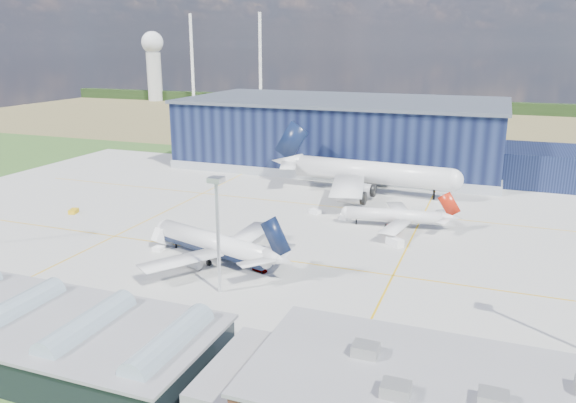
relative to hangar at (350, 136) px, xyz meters
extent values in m
plane|color=#264A1B|center=(-2.81, -94.80, -11.62)|extent=(600.00, 600.00, 0.00)
cube|color=gray|center=(-2.81, -84.80, -11.59)|extent=(220.00, 160.00, 0.06)
cube|color=#E3AB0B|center=(-2.81, -104.80, -11.54)|extent=(180.00, 0.40, 0.02)
cube|color=#E3AB0B|center=(-2.81, -59.80, -11.54)|extent=(180.00, 0.40, 0.02)
cube|color=#E3AB0B|center=(-32.81, -84.80, -11.54)|extent=(0.40, 120.00, 0.02)
cube|color=#E3AB0B|center=(37.19, -84.80, -11.54)|extent=(0.40, 120.00, 0.02)
cube|color=olive|center=(-2.81, 125.20, -11.62)|extent=(600.00, 220.00, 0.01)
cube|color=black|center=(-2.81, 205.20, -7.62)|extent=(600.00, 8.00, 8.00)
cylinder|color=white|center=(-182.81, 195.20, 23.38)|extent=(2.40, 2.40, 70.00)
cylinder|color=white|center=(-122.81, 195.20, 23.38)|extent=(2.40, 2.40, 70.00)
cylinder|color=silver|center=(-222.81, 200.20, 8.38)|extent=(12.00, 12.00, 40.00)
sphere|color=white|center=(-222.81, 200.20, 36.38)|extent=(18.00, 18.00, 18.00)
cube|color=black|center=(-2.81, 0.20, 0.88)|extent=(120.00, 60.00, 25.00)
cube|color=#949AA1|center=(-2.81, 0.20, -10.02)|extent=(121.00, 61.00, 3.20)
cube|color=#4E5563|center=(-2.81, 0.20, 13.88)|extent=(122.00, 62.00, 1.20)
cube|color=black|center=(69.19, -4.80, -5.62)|extent=(24.00, 30.00, 12.00)
cube|color=gray|center=(52.19, -154.80, -2.42)|extent=(46.00, 23.00, 0.50)
cube|color=black|center=(52.19, -143.60, -8.62)|extent=(44.00, 0.40, 1.40)
cube|color=black|center=(52.19, -143.60, -5.12)|extent=(44.00, 0.40, 1.40)
cube|color=#A3A39E|center=(42.19, -152.80, -1.52)|extent=(3.20, 2.60, 1.60)
cube|color=#A3A39E|center=(57.19, -157.80, -1.52)|extent=(3.20, 2.60, 1.60)
cube|color=#A3A39E|center=(47.19, -159.80, -1.52)|extent=(3.20, 2.60, 1.60)
cube|color=black|center=(-12.81, -154.80, -8.62)|extent=(65.00, 22.00, 6.00)
cube|color=gray|center=(-12.81, -154.80, -5.42)|extent=(66.00, 23.00, 0.50)
cube|color=gray|center=(27.19, -154.80, -8.62)|extent=(10.00, 18.00, 6.00)
cylinder|color=#95ABB8|center=(-12.81, -154.80, -5.22)|extent=(4.40, 18.00, 4.40)
cylinder|color=#95ABB8|center=(1.19, -154.80, -5.22)|extent=(4.40, 18.00, 4.40)
cylinder|color=#95ABB8|center=(15.19, -154.80, -5.22)|extent=(4.40, 18.00, 4.40)
cylinder|color=silver|center=(7.19, -124.80, -0.62)|extent=(0.70, 0.70, 22.00)
cube|color=silver|center=(7.19, -124.80, 10.88)|extent=(2.60, 2.60, 1.00)
cube|color=gold|center=(-56.25, -92.49, -10.96)|extent=(2.80, 3.58, 1.31)
cube|color=gold|center=(-1.42, -102.89, -10.98)|extent=(3.29, 3.54, 1.28)
cube|color=white|center=(32.55, -139.79, -10.30)|extent=(6.40, 3.69, 2.63)
cube|color=white|center=(17.06, -70.25, -10.95)|extent=(2.30, 3.22, 1.32)
cube|color=white|center=(34.20, -86.76, -10.60)|extent=(4.71, 4.41, 2.03)
cube|color=white|center=(8.22, -68.44, -10.94)|extent=(3.71, 3.24, 1.35)
cube|color=white|center=(-16.87, -107.00, -10.00)|extent=(3.65, 5.45, 3.24)
imported|color=#99999E|center=(10.34, -112.70, -11.03)|extent=(3.69, 2.29, 1.17)
camera|label=1|loc=(55.08, -213.82, 34.85)|focal=35.00mm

